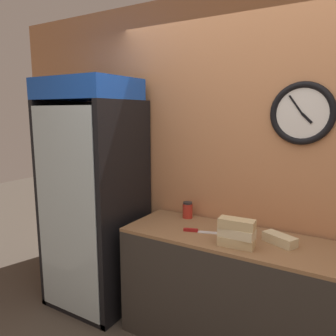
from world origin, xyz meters
The scene contains 9 objects.
wall_back centered at (0.00, 1.19, 1.36)m, with size 5.20×0.10×2.70m.
prep_counter centered at (0.00, 0.85, 0.44)m, with size 1.76×0.59×0.87m.
beverage_cooler centered at (-1.37, 0.85, 1.12)m, with size 0.77×0.69×2.05m.
sandwich_stack_bottom centered at (0.01, 0.69, 0.91)m, with size 0.25×0.12×0.06m.
sandwich_stack_middle centered at (0.01, 0.69, 0.97)m, with size 0.24×0.10×0.06m.
sandwich_stack_top centered at (0.01, 0.69, 1.03)m, with size 0.24×0.11×0.06m.
sandwich_flat_left centered at (0.26, 0.88, 0.91)m, with size 0.25×0.19×0.06m.
chefs_knife centered at (-0.31, 0.80, 0.88)m, with size 0.34×0.14×0.02m.
condiment_jar centered at (-0.55, 1.05, 0.94)m, with size 0.08×0.08×0.14m.
Camera 1 is at (0.69, -1.34, 1.77)m, focal length 35.00 mm.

